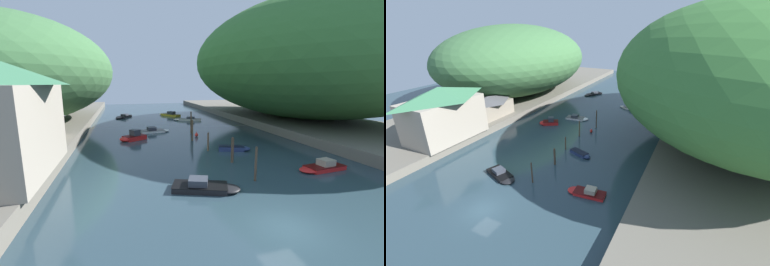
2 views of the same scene
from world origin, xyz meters
The scene contains 22 objects.
water_surface centered at (0.00, 30.00, 0.00)m, with size 130.00×130.00×0.00m, color #283D47.
left_bank centered at (-26.16, 30.00, 0.68)m, with size 22.00×120.00×1.35m.
right_bank centered at (26.16, 30.00, 0.68)m, with size 22.00×120.00×1.35m.
hillside_left centered at (-27.26, 41.38, 10.49)m, with size 33.71×47.19×18.27m.
hillside_right centered at (27.26, 34.13, 12.76)m, with size 42.36×59.31×22.82m.
waterfront_building centered at (-18.37, 10.42, 5.96)m, with size 7.81×12.93×8.96m.
boathouse_shed centered at (-19.64, 21.96, 3.64)m, with size 5.73×10.29×4.44m.
boat_near_quay centered at (2.68, 53.39, 0.37)m, with size 5.24×6.36×1.23m.
boat_far_right_bank centered at (-7.78, 26.55, 0.47)m, with size 4.37×3.69×1.53m.
boat_red_skiff centered at (-2.90, 6.36, 0.31)m, with size 5.73×3.74×0.99m.
boat_mid_channel centered at (-3.74, 32.04, 0.28)m, with size 5.20×2.76×0.94m.
boat_far_upstream centered at (-8.83, 52.70, 0.28)m, with size 4.37×6.05×0.88m.
boat_yellow_tender centered at (4.44, 16.93, 0.29)m, with size 4.15×2.51×0.59m.
boat_cabin_cruiser centered at (5.09, 43.94, 0.29)m, with size 6.36×3.36×0.89m.
boat_open_rowboat centered at (9.44, 7.96, 0.31)m, with size 5.05×2.17×1.04m.
mooring_post_nearest centered at (1.82, 7.14, 1.56)m, with size 0.21×0.21×3.10m.
mooring_post_second centered at (2.08, 12.57, 1.40)m, with size 0.30×0.30×2.78m.
mooring_post_middle centered at (1.11, 17.74, 1.19)m, with size 0.22×0.22×2.37m.
mooring_post_fourth centered at (0.76, 23.83, 1.56)m, with size 0.24×0.24×3.11m.
mooring_post_farthest centered at (2.00, 29.20, 1.88)m, with size 0.22×0.22×3.74m.
channel_buoy_near centered at (2.12, 26.36, 0.32)m, with size 0.55×0.55×0.82m.
person_on_quay centered at (-17.13, 17.41, 2.33)m, with size 0.26×0.40×1.69m.
Camera 2 is at (20.28, -16.39, 19.96)m, focal length 24.00 mm.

